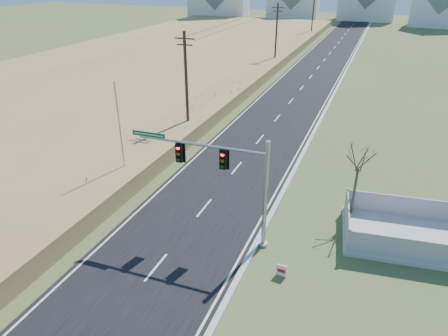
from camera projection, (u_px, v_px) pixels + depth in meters
ground at (175, 245)px, 21.88m from camera, size 260.00×260.00×0.00m
road at (322, 63)px, 63.37m from camera, size 8.00×180.00×0.06m
curb at (349, 64)px, 61.98m from camera, size 0.30×180.00×0.18m
reed_marsh at (158, 59)px, 62.66m from camera, size 38.00×110.00×1.30m
utility_pole_near at (186, 83)px, 34.35m from camera, size 1.80×0.26×9.00m
utility_pole_mid at (276, 34)px, 59.25m from camera, size 1.80×0.26×9.00m
utility_pole_far at (313, 14)px, 84.15m from camera, size 1.80×0.26×9.00m
traffic_signal_mast at (232, 177)px, 20.68m from camera, size 7.78×0.59×6.19m
fence_enclosure at (406, 235)px, 22.19m from camera, size 7.30×5.43×1.56m
open_sign at (281, 271)px, 19.56m from camera, size 0.52×0.11×0.65m
flagpole at (122, 145)px, 27.02m from camera, size 0.33×0.33×7.23m
bare_tree at (360, 158)px, 22.61m from camera, size 1.86×1.86×4.93m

